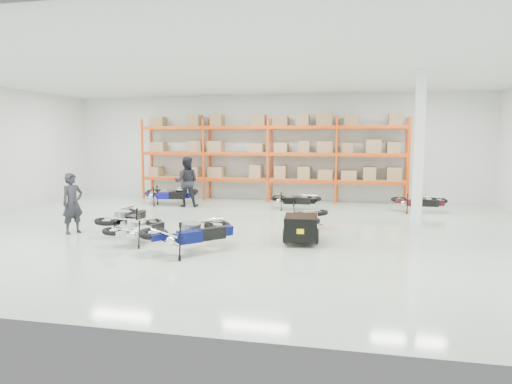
% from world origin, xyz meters
% --- Properties ---
extents(room, '(18.00, 18.00, 18.00)m').
position_xyz_m(room, '(0.00, 0.00, 2.25)').
color(room, silver).
rests_on(room, ground).
extents(pallet_rack, '(11.28, 0.98, 3.62)m').
position_xyz_m(pallet_rack, '(-0.00, 6.45, 2.26)').
color(pallet_rack, '#DC420B').
rests_on(pallet_rack, ground).
extents(structural_column, '(0.25, 0.25, 4.50)m').
position_xyz_m(structural_column, '(5.20, 0.50, 2.25)').
color(structural_column, white).
rests_on(structural_column, ground).
extents(moto_blue_centre, '(2.11, 2.15, 1.30)m').
position_xyz_m(moto_blue_centre, '(-0.22, -2.67, 0.62)').
color(moto_blue_centre, '#060B45').
rests_on(moto_blue_centre, ground).
extents(moto_silver_left, '(1.31, 1.79, 1.05)m').
position_xyz_m(moto_silver_left, '(-1.83, -2.05, 0.49)').
color(moto_silver_left, silver).
rests_on(moto_silver_left, ground).
extents(moto_black_far_left, '(1.08, 1.92, 1.19)m').
position_xyz_m(moto_black_far_left, '(-2.80, -0.95, 0.56)').
color(moto_black_far_left, black).
rests_on(moto_black_far_left, ground).
extents(moto_touring_right, '(1.02, 1.80, 1.12)m').
position_xyz_m(moto_touring_right, '(2.20, 0.32, 0.53)').
color(moto_touring_right, black).
rests_on(moto_touring_right, ground).
extents(trailer, '(0.90, 1.73, 0.72)m').
position_xyz_m(trailer, '(2.20, -1.28, 0.42)').
color(trailer, black).
rests_on(trailer, ground).
extents(moto_back_a, '(1.92, 1.17, 1.17)m').
position_xyz_m(moto_back_a, '(-3.69, 4.37, 0.55)').
color(moto_back_a, navy).
rests_on(moto_back_a, ground).
extents(moto_back_b, '(1.98, 1.30, 1.18)m').
position_xyz_m(moto_back_b, '(-3.79, 4.85, 0.56)').
color(moto_back_b, '#A0A6AA').
rests_on(moto_back_b, ground).
extents(moto_back_c, '(1.65, 0.84, 1.06)m').
position_xyz_m(moto_back_c, '(1.38, 4.19, 0.50)').
color(moto_back_c, black).
rests_on(moto_back_c, ground).
extents(moto_back_d, '(1.69, 0.86, 1.09)m').
position_xyz_m(moto_back_d, '(5.85, 4.51, 0.51)').
color(moto_back_d, '#460E14').
rests_on(moto_back_d, ground).
extents(person_left, '(0.64, 0.74, 1.71)m').
position_xyz_m(person_left, '(-4.22, -1.30, 0.85)').
color(person_left, '#222129').
rests_on(person_left, ground).
extents(person_back, '(1.08, 0.91, 1.95)m').
position_xyz_m(person_back, '(-2.87, 4.13, 0.98)').
color(person_back, black).
rests_on(person_back, ground).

